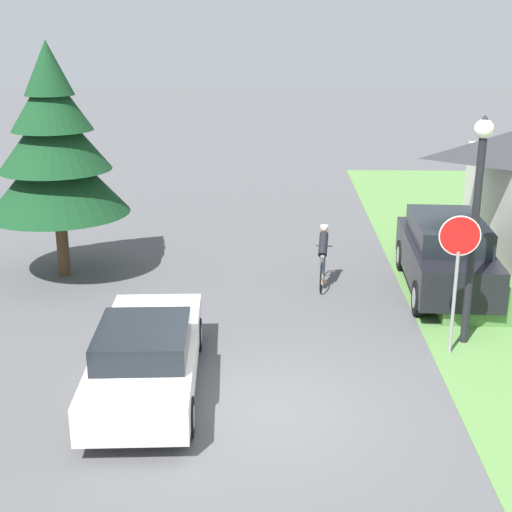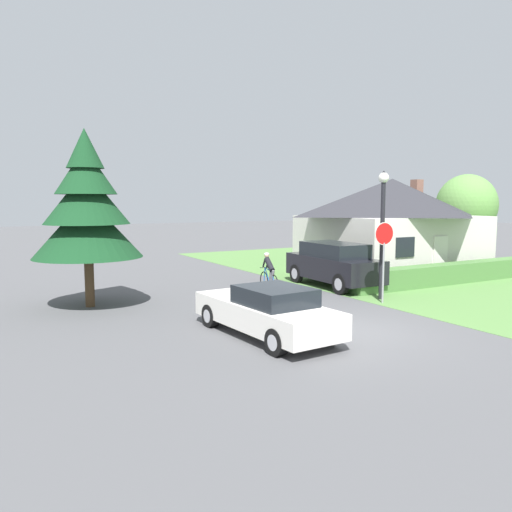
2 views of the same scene
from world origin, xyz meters
The scene contains 11 objects.
ground_plane centered at (0.00, 0.00, 0.00)m, with size 140.00×140.00×0.00m, color #515154.
grass_verge_right centered at (11.35, 4.00, 0.01)m, with size 16.00×36.00×0.01m, color #568442.
cottage_house centered at (10.25, 8.72, 2.49)m, with size 8.87×7.16×4.82m.
hedge_row centered at (9.34, 4.23, 0.44)m, with size 10.93×0.90×0.88m, color #4C7A3D.
sedan_left_lane centered at (-2.13, 0.69, 0.68)m, with size 2.09×4.90×1.39m.
cyclist centered at (1.36, 6.37, 0.74)m, with size 0.44×1.74×1.58m.
parked_suv_right centered at (4.36, 6.05, 0.97)m, with size 2.09×4.87×1.88m.
stop_sign centered at (3.73, 2.45, 2.08)m, with size 0.80×0.09×2.88m.
street_lamp centered at (4.15, 2.99, 3.01)m, with size 0.38×0.38×4.73m.
conifer_tall_near centered at (-5.49, 6.96, 3.38)m, with size 3.65×3.65×6.05m.
deciduous_tree_right centered at (16.99, 9.38, 3.36)m, with size 3.54×3.54×5.24m.
Camera 2 is at (-8.83, -10.58, 3.61)m, focal length 35.00 mm.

